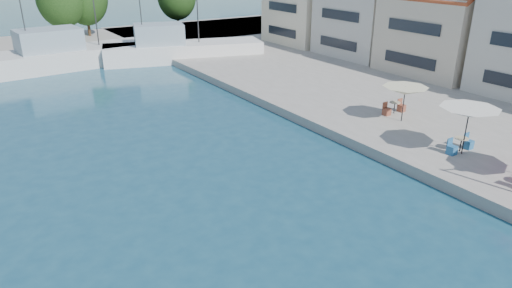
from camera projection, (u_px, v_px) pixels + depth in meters
quay_right at (455, 85)px, 37.28m from camera, size 32.00×92.00×0.60m
building_04 at (448, 20)px, 38.80m from camera, size 9.00×8.80×9.20m
building_05 at (370, 8)px, 45.69m from camera, size 8.40×8.80×9.70m
trawler_03 at (76, 55)px, 44.73m from camera, size 18.97×6.38×10.20m
trawler_04 at (180, 50)px, 46.98m from camera, size 16.55×8.50×10.20m
umbrella_white at (469, 112)px, 22.80m from camera, size 2.97×2.97×2.51m
umbrella_cream at (405, 91)px, 27.57m from camera, size 2.75×2.75×2.20m
cafe_table_02 at (460, 146)px, 23.84m from camera, size 1.82×0.70×0.76m
cafe_table_03 at (394, 109)px, 29.60m from camera, size 1.82×0.70×0.76m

